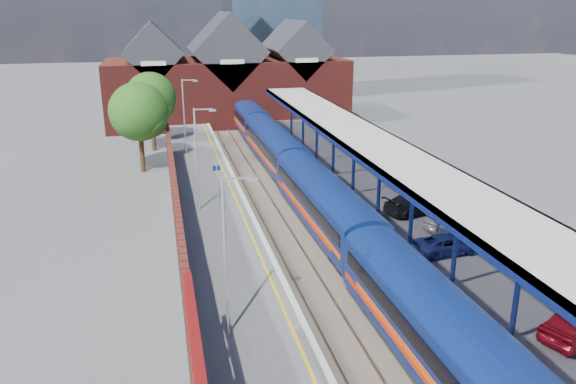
# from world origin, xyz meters

# --- Properties ---
(ground) EXTENTS (240.00, 240.00, 0.00)m
(ground) POSITION_xyz_m (0.00, 30.00, 0.00)
(ground) COLOR #5B5B5E
(ground) RESTS_ON ground
(ballast_bed) EXTENTS (6.00, 76.00, 0.06)m
(ballast_bed) POSITION_xyz_m (0.00, 20.00, 0.03)
(ballast_bed) COLOR #473D33
(ballast_bed) RESTS_ON ground
(rails) EXTENTS (4.51, 76.00, 0.14)m
(rails) POSITION_xyz_m (0.00, 20.00, 0.12)
(rails) COLOR slate
(rails) RESTS_ON ground
(left_platform) EXTENTS (5.00, 76.00, 1.00)m
(left_platform) POSITION_xyz_m (-5.50, 20.00, 0.50)
(left_platform) COLOR #565659
(left_platform) RESTS_ON ground
(right_platform) EXTENTS (6.00, 76.00, 1.00)m
(right_platform) POSITION_xyz_m (6.00, 20.00, 0.50)
(right_platform) COLOR #565659
(right_platform) RESTS_ON ground
(coping_left) EXTENTS (0.30, 76.00, 0.05)m
(coping_left) POSITION_xyz_m (-3.15, 20.00, 1.02)
(coping_left) COLOR silver
(coping_left) RESTS_ON left_platform
(coping_right) EXTENTS (0.30, 76.00, 0.05)m
(coping_right) POSITION_xyz_m (3.15, 20.00, 1.02)
(coping_right) COLOR silver
(coping_right) RESTS_ON right_platform
(yellow_line) EXTENTS (0.14, 76.00, 0.01)m
(yellow_line) POSITION_xyz_m (-3.75, 20.00, 1.01)
(yellow_line) COLOR yellow
(yellow_line) RESTS_ON left_platform
(train) EXTENTS (2.99, 65.93, 3.45)m
(train) POSITION_xyz_m (1.49, 26.89, 2.12)
(train) COLOR navy
(train) RESTS_ON ground
(canopy) EXTENTS (4.50, 52.00, 4.48)m
(canopy) POSITION_xyz_m (5.48, 21.95, 5.25)
(canopy) COLOR navy
(canopy) RESTS_ON right_platform
(lamp_post_b) EXTENTS (1.48, 0.18, 7.00)m
(lamp_post_b) POSITION_xyz_m (-6.36, 6.00, 4.99)
(lamp_post_b) COLOR #A5A8AA
(lamp_post_b) RESTS_ON left_platform
(lamp_post_c) EXTENTS (1.48, 0.18, 7.00)m
(lamp_post_c) POSITION_xyz_m (-6.36, 22.00, 4.99)
(lamp_post_c) COLOR #A5A8AA
(lamp_post_c) RESTS_ON left_platform
(lamp_post_d) EXTENTS (1.48, 0.18, 7.00)m
(lamp_post_d) POSITION_xyz_m (-6.36, 38.00, 4.99)
(lamp_post_d) COLOR #A5A8AA
(lamp_post_d) RESTS_ON left_platform
(platform_sign) EXTENTS (0.55, 0.08, 2.50)m
(platform_sign) POSITION_xyz_m (-5.00, 24.00, 2.69)
(platform_sign) COLOR #A5A8AA
(platform_sign) RESTS_ON left_platform
(brick_wall) EXTENTS (0.35, 50.00, 3.86)m
(brick_wall) POSITION_xyz_m (-8.10, 13.54, 2.45)
(brick_wall) COLOR #591B17
(brick_wall) RESTS_ON left_platform
(station_building) EXTENTS (30.00, 12.12, 13.78)m
(station_building) POSITION_xyz_m (0.00, 58.00, 5.45)
(station_building) COLOR #591B17
(station_building) RESTS_ON ground
(tree_near) EXTENTS (5.20, 5.20, 8.10)m
(tree_near) POSITION_xyz_m (-10.35, 35.91, 5.35)
(tree_near) COLOR #382314
(tree_near) RESTS_ON ground
(tree_far) EXTENTS (5.20, 5.20, 8.10)m
(tree_far) POSITION_xyz_m (-9.35, 43.91, 5.35)
(tree_far) COLOR #382314
(tree_far) RESTS_ON ground
(parked_car_silver) EXTENTS (3.91, 2.53, 1.22)m
(parked_car_silver) POSITION_xyz_m (8.50, 14.69, 1.61)
(parked_car_silver) COLOR #97989C
(parked_car_silver) RESTS_ON right_platform
(parked_car_dark) EXTENTS (4.97, 3.08, 1.34)m
(parked_car_dark) POSITION_xyz_m (7.70, 17.99, 1.67)
(parked_car_dark) COLOR black
(parked_car_dark) RESTS_ON right_platform
(parked_car_blue) EXTENTS (3.94, 2.07, 1.06)m
(parked_car_blue) POSITION_xyz_m (6.60, 11.57, 1.53)
(parked_car_blue) COLOR navy
(parked_car_blue) RESTS_ON right_platform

